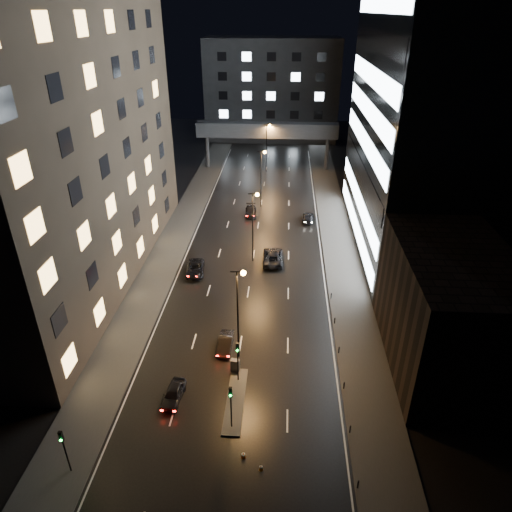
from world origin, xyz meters
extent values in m
plane|color=black|center=(0.00, 40.00, 0.00)|extent=(160.00, 160.00, 0.00)
cube|color=#383533|center=(-12.50, 35.00, 0.07)|extent=(5.00, 110.00, 0.15)
cube|color=#383533|center=(12.50, 35.00, 0.07)|extent=(5.00, 110.00, 0.15)
cube|color=#2D2319|center=(-22.50, 24.00, 20.00)|extent=(15.00, 48.00, 40.00)
cube|color=black|center=(20.00, 9.00, 6.00)|extent=(10.00, 18.00, 12.00)
cube|color=black|center=(25.00, 36.00, 22.50)|extent=(20.00, 36.00, 45.00)
cube|color=#333335|center=(0.00, 98.00, 12.50)|extent=(34.00, 14.00, 25.00)
cube|color=#333335|center=(0.00, 70.00, 8.50)|extent=(30.00, 3.00, 3.00)
cylinder|color=#333335|center=(-13.00, 70.00, 3.50)|extent=(0.80, 0.80, 7.00)
cylinder|color=#333335|center=(13.00, 70.00, 3.50)|extent=(0.80, 0.80, 7.00)
cube|color=#383533|center=(0.30, 2.00, 0.07)|extent=(1.60, 8.00, 0.15)
cylinder|color=black|center=(0.30, 4.50, 1.90)|extent=(0.12, 0.12, 3.50)
cube|color=black|center=(0.30, 4.50, 4.10)|extent=(0.28, 0.22, 0.90)
sphere|color=#0CFF33|center=(0.30, 4.36, 3.82)|extent=(0.18, 0.18, 0.18)
cylinder|color=black|center=(0.30, -1.00, 1.90)|extent=(0.12, 0.12, 3.50)
cube|color=black|center=(0.30, -1.00, 4.10)|extent=(0.28, 0.22, 0.90)
sphere|color=#0CFF33|center=(0.30, -1.14, 3.82)|extent=(0.18, 0.18, 0.18)
cylinder|color=black|center=(-11.50, -6.00, 1.75)|extent=(0.12, 0.12, 3.50)
cube|color=black|center=(-11.50, -6.00, 3.95)|extent=(0.28, 0.22, 0.90)
sphere|color=#0CFF33|center=(-11.50, -6.14, 3.67)|extent=(0.18, 0.18, 0.18)
cylinder|color=black|center=(10.20, -6.00, 0.45)|extent=(0.12, 0.12, 0.90)
cylinder|color=black|center=(10.20, -1.00, 0.45)|extent=(0.12, 0.12, 0.90)
cylinder|color=black|center=(10.20, 4.00, 0.45)|extent=(0.12, 0.12, 0.90)
cylinder|color=black|center=(10.20, 9.00, 0.45)|extent=(0.12, 0.12, 0.90)
cylinder|color=black|center=(10.20, 14.00, 0.45)|extent=(0.12, 0.12, 0.90)
cylinder|color=black|center=(10.20, 19.00, 0.45)|extent=(0.12, 0.12, 0.90)
cylinder|color=black|center=(0.00, 8.00, 5.00)|extent=(0.18, 0.18, 10.00)
cylinder|color=black|center=(0.00, 8.00, 10.00)|extent=(1.20, 0.12, 0.12)
sphere|color=#FF9E38|center=(0.60, 8.00, 9.90)|extent=(0.50, 0.50, 0.50)
cylinder|color=black|center=(0.00, 28.00, 5.00)|extent=(0.18, 0.18, 10.00)
cylinder|color=black|center=(0.00, 28.00, 10.00)|extent=(1.20, 0.12, 0.12)
sphere|color=#FF9E38|center=(0.60, 28.00, 9.90)|extent=(0.50, 0.50, 0.50)
cylinder|color=black|center=(0.00, 48.00, 5.00)|extent=(0.18, 0.18, 10.00)
cylinder|color=black|center=(0.00, 48.00, 10.00)|extent=(1.20, 0.12, 0.12)
sphere|color=#FF9E38|center=(0.60, 48.00, 9.90)|extent=(0.50, 0.50, 0.50)
cylinder|color=black|center=(0.00, 68.00, 5.00)|extent=(0.18, 0.18, 10.00)
cylinder|color=black|center=(0.00, 68.00, 10.00)|extent=(1.20, 0.12, 0.12)
sphere|color=#FF9E38|center=(0.60, 68.00, 9.90)|extent=(0.50, 0.50, 0.50)
imported|color=black|center=(-5.30, 1.85, 0.65)|extent=(1.89, 3.93, 1.30)
imported|color=black|center=(-1.50, 9.16, 0.66)|extent=(1.47, 4.01, 1.31)
imported|color=black|center=(-7.46, 24.16, 0.69)|extent=(2.93, 5.25, 1.39)
imported|color=black|center=(-1.50, 44.16, 0.67)|extent=(2.23, 4.76, 1.34)
imported|color=black|center=(2.81, 27.93, 0.81)|extent=(2.85, 5.93, 1.63)
imported|color=black|center=(8.16, 42.22, 0.65)|extent=(2.20, 4.59, 1.29)
cube|color=#48474A|center=(-0.10, 5.70, 0.82)|extent=(0.90, 0.61, 1.33)
cone|color=#ED5E0C|center=(1.55, -3.87, 0.27)|extent=(0.47, 0.47, 0.55)
cone|color=orange|center=(3.00, -4.89, 0.27)|extent=(0.34, 0.34, 0.55)
camera|label=1|loc=(4.13, -27.78, 31.23)|focal=32.00mm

